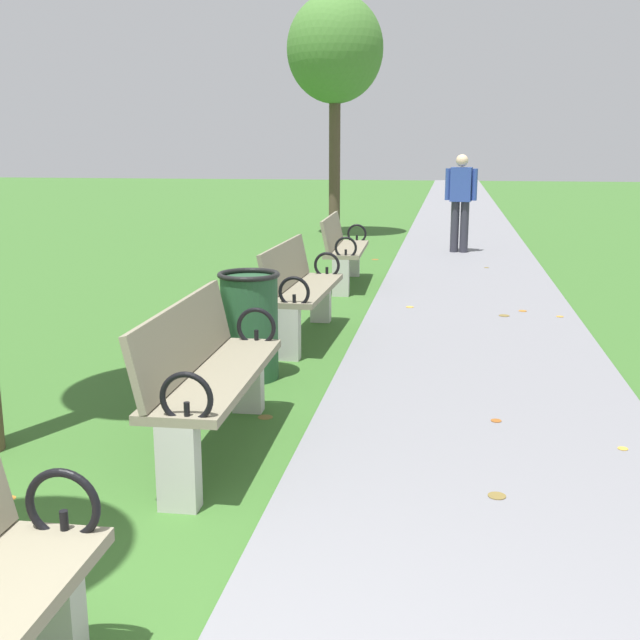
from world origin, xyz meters
The scene contains 8 objects.
paved_walkway centered at (1.11, 18.00, 0.01)m, with size 2.22×44.00×0.02m, color slate.
park_bench_2 centered at (-0.50, 2.72, 0.49)m, with size 0.51×1.61×0.90m.
park_bench_3 centered at (-0.50, 5.54, 0.49)m, with size 0.51×1.61×0.90m.
park_bench_4 centered at (-0.50, 8.45, 0.49)m, with size 0.52×1.61×0.90m.
tree_3 centered at (-1.45, 14.03, 3.55)m, with size 1.85×1.85×4.61m.
pedestrian_walking centered at (1.01, 11.82, 0.93)m, with size 0.53×0.27×1.62m.
trash_bin centered at (-0.65, 4.23, 0.42)m, with size 0.48×0.48×0.84m.
scattered_leaves centered at (-0.14, 4.35, 0.01)m, with size 4.51×12.68×0.02m.
Camera 1 is at (0.85, -1.45, 1.78)m, focal length 43.63 mm.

